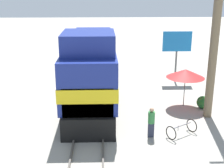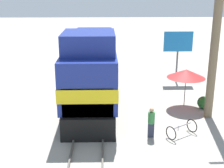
{
  "view_description": "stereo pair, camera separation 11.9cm",
  "coord_description": "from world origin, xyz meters",
  "px_view_note": "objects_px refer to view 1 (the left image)",
  "views": [
    {
      "loc": [
        0.71,
        -18.26,
        7.33
      ],
      "look_at": [
        1.2,
        -3.48,
        2.69
      ],
      "focal_mm": 50.0,
      "sensor_mm": 36.0,
      "label": 1
    },
    {
      "loc": [
        0.82,
        -18.26,
        7.33
      ],
      "look_at": [
        1.2,
        -3.48,
        2.69
      ],
      "focal_mm": 50.0,
      "sensor_mm": 36.0,
      "label": 2
    }
  ],
  "objects_px": {
    "locomotive": "(91,67)",
    "vendor_umbrella": "(186,73)",
    "billboard_sign": "(177,44)",
    "utility_pole": "(216,25)",
    "bicycle": "(182,129)",
    "person_bystander": "(151,121)"
  },
  "relations": [
    {
      "from": "locomotive",
      "to": "vendor_umbrella",
      "type": "distance_m",
      "value": 6.2
    },
    {
      "from": "locomotive",
      "to": "billboard_sign",
      "type": "height_order",
      "value": "locomotive"
    },
    {
      "from": "locomotive",
      "to": "utility_pole",
      "type": "distance_m",
      "value": 8.41
    },
    {
      "from": "vendor_umbrella",
      "to": "billboard_sign",
      "type": "xyz_separation_m",
      "value": [
        0.68,
        5.42,
        0.85
      ]
    },
    {
      "from": "locomotive",
      "to": "bicycle",
      "type": "relative_size",
      "value": 8.28
    },
    {
      "from": "utility_pole",
      "to": "locomotive",
      "type": "bearing_deg",
      "value": 152.43
    },
    {
      "from": "person_bystander",
      "to": "billboard_sign",
      "type": "bearing_deg",
      "value": 70.42
    },
    {
      "from": "utility_pole",
      "to": "vendor_umbrella",
      "type": "distance_m",
      "value": 3.73
    },
    {
      "from": "bicycle",
      "to": "person_bystander",
      "type": "bearing_deg",
      "value": -120.61
    },
    {
      "from": "person_bystander",
      "to": "bicycle",
      "type": "relative_size",
      "value": 0.93
    },
    {
      "from": "utility_pole",
      "to": "billboard_sign",
      "type": "height_order",
      "value": "utility_pole"
    },
    {
      "from": "vendor_umbrella",
      "to": "billboard_sign",
      "type": "height_order",
      "value": "billboard_sign"
    },
    {
      "from": "utility_pole",
      "to": "billboard_sign",
      "type": "relative_size",
      "value": 2.63
    },
    {
      "from": "utility_pole",
      "to": "bicycle",
      "type": "relative_size",
      "value": 6.21
    },
    {
      "from": "locomotive",
      "to": "bicycle",
      "type": "height_order",
      "value": "locomotive"
    },
    {
      "from": "locomotive",
      "to": "person_bystander",
      "type": "relative_size",
      "value": 8.91
    },
    {
      "from": "locomotive",
      "to": "person_bystander",
      "type": "height_order",
      "value": "locomotive"
    },
    {
      "from": "locomotive",
      "to": "bicycle",
      "type": "distance_m",
      "value": 7.87
    },
    {
      "from": "billboard_sign",
      "to": "person_bystander",
      "type": "relative_size",
      "value": 2.54
    },
    {
      "from": "bicycle",
      "to": "billboard_sign",
      "type": "bearing_deg",
      "value": 135.82
    },
    {
      "from": "vendor_umbrella",
      "to": "person_bystander",
      "type": "bearing_deg",
      "value": -123.08
    },
    {
      "from": "utility_pole",
      "to": "vendor_umbrella",
      "type": "height_order",
      "value": "utility_pole"
    }
  ]
}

